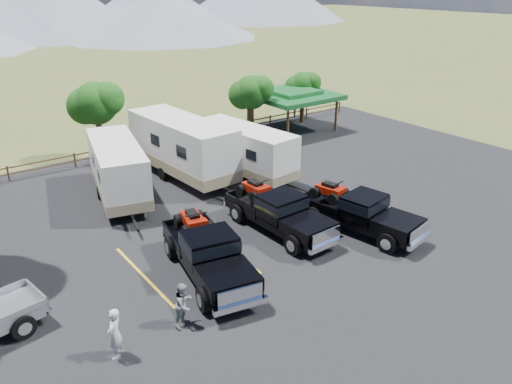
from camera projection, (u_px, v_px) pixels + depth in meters
ground at (317, 272)px, 20.87m from camera, size 320.00×320.00×0.00m
asphalt_lot at (273, 243)px, 23.08m from camera, size 44.00×34.00×0.04m
stall_lines at (260, 235)px, 23.80m from camera, size 12.12×5.50×0.01m
tree_ne_a at (251, 93)px, 36.95m from camera, size 3.11×2.92×4.76m
tree_ne_b at (303, 86)px, 41.11m from camera, size 2.77×2.59×4.27m
tree_north at (95, 103)px, 32.26m from camera, size 3.46×3.24×5.25m
rail_fence at (159, 142)px, 35.37m from camera, size 36.12×0.12×1.00m
pavilion at (292, 95)px, 39.42m from camera, size 6.20×6.20×3.22m
rig_left at (208, 251)px, 20.24m from camera, size 3.35×6.89×2.20m
rig_center at (278, 211)px, 23.84m from camera, size 2.44×6.49×2.15m
rig_right at (358, 211)px, 23.87m from camera, size 3.11×6.58×2.11m
trailer_left at (118, 170)px, 27.22m from camera, size 4.00×9.02×3.13m
trailer_center at (182, 147)px, 30.05m from camera, size 3.19×10.40×3.60m
trailer_right at (245, 151)px, 30.29m from camera, size 3.17×8.87×3.07m
person_a at (115, 334)px, 15.80m from camera, size 0.78×0.77×1.82m
person_b at (184, 304)px, 17.32m from camera, size 1.01×0.93×1.68m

